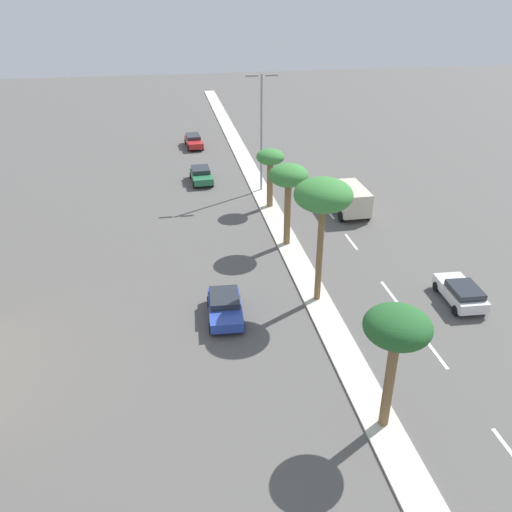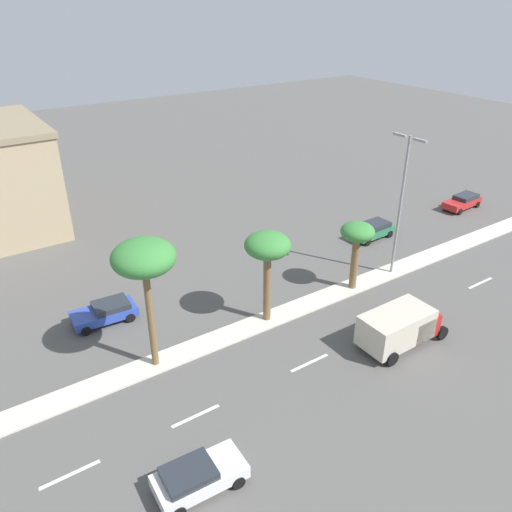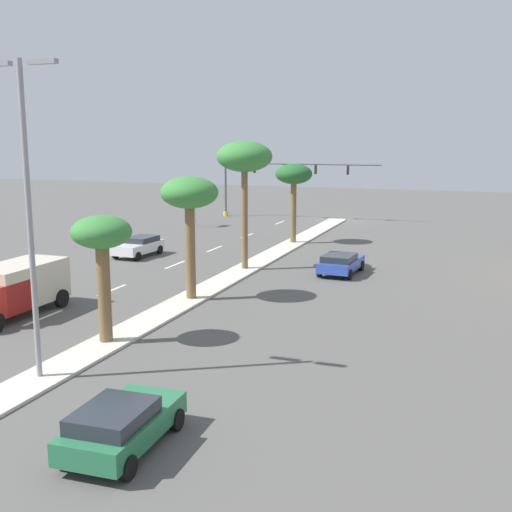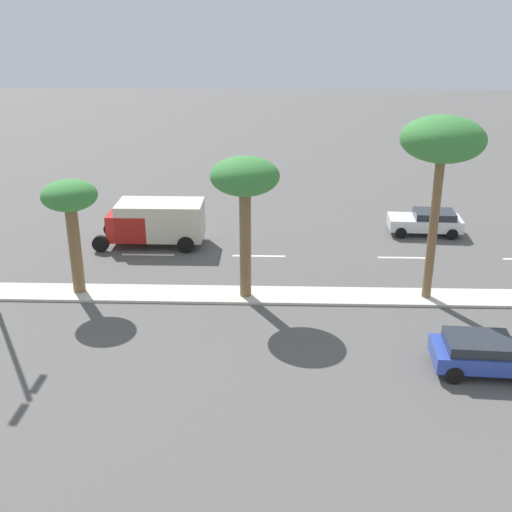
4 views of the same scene
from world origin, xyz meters
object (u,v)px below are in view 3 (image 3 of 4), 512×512
object	(u,v)px
palm_tree_center	(189,197)
sedan_green_front	(121,424)
palm_tree_trailing	(294,177)
street_lamp_center	(28,199)
palm_tree_left	(102,240)
box_truck	(14,287)
sedan_blue_far	(341,263)
directional_road_sign	(192,198)
traffic_signal_gantry	(268,179)
sedan_white_leading	(139,246)
palm_tree_inboard	(244,159)

from	to	relation	value
palm_tree_center	sedan_green_front	world-z (taller)	palm_tree_center
palm_tree_trailing	street_lamp_center	size ratio (longest dim) A/B	0.58
palm_tree_left	box_truck	size ratio (longest dim) A/B	0.89
palm_tree_center	sedan_blue_far	xyz separation A→B (m)	(-5.97, -9.07, -4.70)
directional_road_sign	palm_tree_center	world-z (taller)	palm_tree_center
traffic_signal_gantry	palm_tree_left	bearing A→B (deg)	99.88
palm_tree_center	street_lamp_center	size ratio (longest dim) A/B	0.59
directional_road_sign	palm_tree_left	bearing A→B (deg)	109.81
palm_tree_center	sedan_white_leading	xyz separation A→B (m)	(9.07, -10.10, -4.67)
palm_tree_inboard	sedan_blue_far	bearing A→B (deg)	-171.82
palm_tree_center	palm_tree_left	world-z (taller)	palm_tree_center
palm_tree_trailing	sedan_green_front	xyz separation A→B (m)	(-5.54, 34.64, -4.63)
traffic_signal_gantry	sedan_blue_far	distance (m)	28.77
palm_tree_trailing	palm_tree_left	xyz separation A→B (m)	(0.00, 26.94, -1.03)
palm_tree_left	sedan_green_front	bearing A→B (deg)	125.72
palm_tree_trailing	box_truck	size ratio (longest dim) A/B	1.07
palm_tree_inboard	palm_tree_left	world-z (taller)	palm_tree_inboard
traffic_signal_gantry	sedan_green_front	size ratio (longest dim) A/B	4.06
sedan_green_front	palm_tree_center	bearing A→B (deg)	-70.87
traffic_signal_gantry	sedan_white_leading	distance (m)	24.43
palm_tree_trailing	sedan_green_front	size ratio (longest dim) A/B	1.50
sedan_green_front	traffic_signal_gantry	bearing A→B (deg)	-75.49
palm_tree_trailing	palm_tree_left	bearing A→B (deg)	90.00
directional_road_sign	palm_tree_center	distance (m)	28.01
street_lamp_center	sedan_white_leading	world-z (taller)	street_lamp_center
traffic_signal_gantry	sedan_white_leading	world-z (taller)	traffic_signal_gantry
directional_road_sign	street_lamp_center	distance (m)	39.07
sedan_white_leading	palm_tree_trailing	bearing A→B (deg)	-134.12
traffic_signal_gantry	palm_tree_center	distance (m)	35.08
street_lamp_center	sedan_blue_far	bearing A→B (deg)	-106.39
palm_tree_trailing	sedan_blue_far	xyz separation A→B (m)	(-6.17, 10.18, -4.66)
palm_tree_trailing	sedan_blue_far	size ratio (longest dim) A/B	1.45
palm_tree_left	palm_tree_inboard	bearing A→B (deg)	-90.26
street_lamp_center	sedan_white_leading	size ratio (longest dim) A/B	2.57
sedan_green_front	palm_tree_left	bearing A→B (deg)	-54.28
sedan_white_leading	sedan_green_front	size ratio (longest dim) A/B	1.01
palm_tree_center	traffic_signal_gantry	bearing A→B (deg)	-77.64
directional_road_sign	sedan_blue_far	distance (m)	24.23
traffic_signal_gantry	palm_tree_center	xyz separation A→B (m)	(-7.51, 34.25, 1.27)
palm_tree_center	palm_tree_left	bearing A→B (deg)	88.51
palm_tree_left	sedan_white_leading	world-z (taller)	palm_tree_left
palm_tree_trailing	palm_tree_center	xyz separation A→B (m)	(-0.20, 19.25, 0.04)
sedan_white_leading	sedan_green_front	xyz separation A→B (m)	(-14.41, 25.50, -0.00)
directional_road_sign	palm_tree_inboard	distance (m)	21.17
palm_tree_inboard	box_truck	bearing A→B (deg)	63.99
palm_tree_trailing	sedan_white_leading	world-z (taller)	palm_tree_trailing
sedan_blue_far	sedan_green_front	world-z (taller)	sedan_green_front
street_lamp_center	sedan_blue_far	xyz separation A→B (m)	(-6.17, -20.97, -5.68)
street_lamp_center	box_truck	world-z (taller)	street_lamp_center
palm_tree_center	street_lamp_center	distance (m)	11.95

